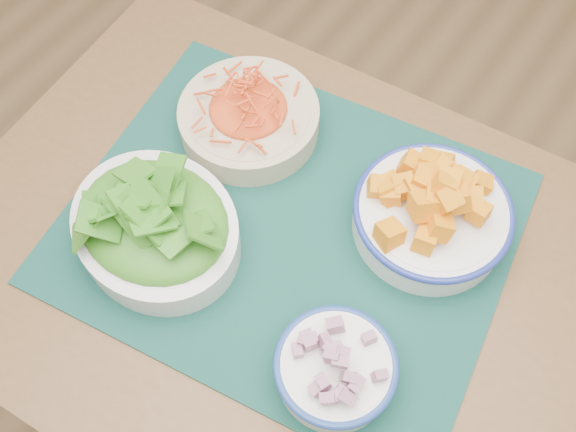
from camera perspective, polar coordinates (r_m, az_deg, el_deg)
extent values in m
plane|color=olive|center=(1.63, -9.96, -13.70)|extent=(4.00, 4.00, 0.00)
cube|color=brown|center=(0.90, 2.41, -5.52)|extent=(1.12, 0.80, 0.04)
cylinder|color=brown|center=(1.35, -22.95, -12.23)|extent=(0.06, 0.06, 0.71)
cylinder|color=brown|center=(1.49, -8.65, 6.07)|extent=(0.06, 0.06, 0.71)
cube|color=#0A2C27|center=(0.91, 0.00, -0.98)|extent=(0.67, 0.58, 0.00)
cylinder|color=beige|center=(0.98, -3.47, 8.56)|extent=(0.26, 0.26, 0.05)
ellipsoid|color=#F85821|center=(0.95, -3.59, 9.96)|extent=(0.19, 0.19, 0.03)
cylinder|color=white|center=(0.91, 12.53, -0.18)|extent=(0.26, 0.26, 0.05)
torus|color=navy|center=(0.89, 12.81, 0.52)|extent=(0.22, 0.22, 0.01)
ellipsoid|color=orange|center=(0.86, 13.16, 1.41)|extent=(0.19, 0.19, 0.05)
ellipsoid|color=#216A14|center=(0.85, -12.17, 0.40)|extent=(0.22, 0.18, 0.05)
cylinder|color=white|center=(0.81, 4.19, -13.47)|extent=(0.17, 0.17, 0.05)
torus|color=navy|center=(0.79, 4.29, -13.06)|extent=(0.15, 0.15, 0.01)
ellipsoid|color=maroon|center=(0.77, 4.38, -12.68)|extent=(0.13, 0.13, 0.03)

